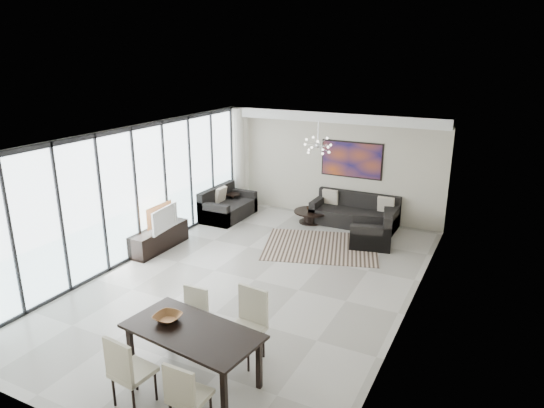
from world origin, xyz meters
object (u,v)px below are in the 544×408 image
Objects in this scene: sofa_main at (355,215)px; television at (161,219)px; coffee_table at (311,216)px; tv_console at (159,238)px; dining_table at (192,335)px.

television is (-3.39, -3.71, 0.51)m from sofa_main.
sofa_main is (1.10, 0.36, 0.09)m from coffee_table.
television is at bearing -132.37° from sofa_main.
coffee_table is at bearing 53.34° from tv_console.
sofa_main is at bearing 89.61° from dining_table.
television reaches higher than dining_table.
sofa_main is 7.18m from dining_table.
sofa_main is at bearing 45.85° from tv_console.
television is (-2.29, -3.35, 0.61)m from coffee_table.
coffee_table is 6.91m from dining_table.
coffee_table is 4.10m from television.
tv_console is 1.74× the size of television.
coffee_table is 0.41× the size of sofa_main.
dining_table is (3.34, -3.46, -0.08)m from television.
tv_console is at bearing 63.83° from television.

